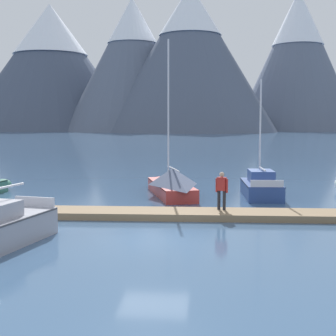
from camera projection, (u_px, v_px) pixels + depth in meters
ground_plane at (154, 238)px, 17.80m from camera, size 700.00×700.00×0.00m
mountain_west_summit at (51, 65)px, 233.17m from camera, size 83.11×83.11×59.40m
mountain_central_massif at (133, 63)px, 210.86m from camera, size 59.60×59.60×56.96m
mountain_shoulder_ridge at (190, 57)px, 199.84m from camera, size 71.23×71.23×59.00m
mountain_east_summit at (297, 58)px, 224.46m from camera, size 56.88×56.88×63.59m
dock at (164, 214)px, 21.76m from camera, size 26.43×2.62×0.30m
sailboat_mid_dock_port at (171, 182)px, 28.22m from camera, size 3.66×7.81×8.94m
sailboat_mid_dock_starboard at (260, 186)px, 28.07m from camera, size 2.07×5.88×6.60m
person_on_dock at (222, 188)px, 21.84m from camera, size 0.54×0.36×1.69m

